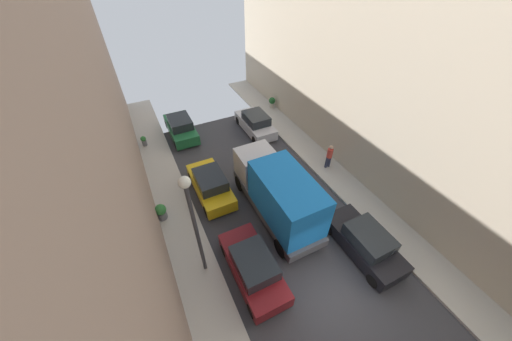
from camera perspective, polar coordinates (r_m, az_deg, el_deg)
ground at (r=13.49m, az=15.45°, el=-23.64°), size 32.00×32.00×0.00m
sidewalk_right at (r=16.06m, az=29.93°, el=-13.98°), size 2.00×44.00×0.15m
parked_car_left_3 at (r=12.80m, az=-0.58°, el=-19.75°), size 1.78×4.20×1.57m
parked_car_left_4 at (r=16.19m, az=-9.60°, el=-3.00°), size 1.78×4.20×1.57m
parked_car_left_5 at (r=21.65m, az=-15.66°, el=8.80°), size 1.78×4.20×1.57m
parked_car_right_2 at (r=14.44m, az=22.09°, el=-13.94°), size 1.78×4.20×1.57m
parked_car_right_3 at (r=21.36m, az=-0.11°, el=9.97°), size 1.78×4.20×1.57m
delivery_truck at (r=14.07m, az=4.66°, el=-4.75°), size 2.26×6.60×3.38m
pedestrian at (r=18.11m, az=15.30°, el=3.05°), size 0.40×0.36×1.72m
potted_plant_2 at (r=24.58m, az=3.42°, el=14.34°), size 0.57×0.57×0.93m
potted_plant_3 at (r=21.33m, az=-22.70°, el=5.86°), size 0.38×0.38×0.77m
potted_plant_4 at (r=15.53m, az=-19.50°, el=-8.20°), size 0.60×0.60×0.97m
lamp_post at (r=10.51m, az=-13.24°, el=-9.49°), size 0.44×0.44×5.82m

